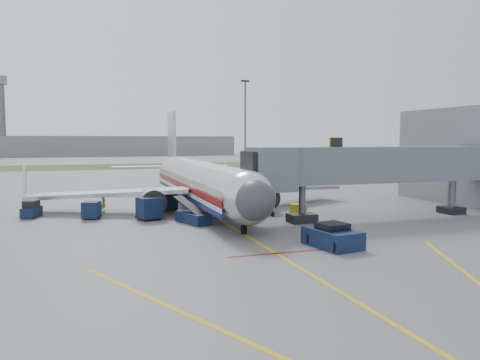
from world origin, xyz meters
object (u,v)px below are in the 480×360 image
object	(u,v)px
belt_loader	(193,217)
baggage_tug	(31,210)
pushback_tug	(332,237)
airliner	(200,181)
ramp_worker	(104,203)

from	to	relation	value
belt_loader	baggage_tug	bearing A→B (deg)	150.88
pushback_tug	baggage_tug	size ratio (longest dim) A/B	1.69
pushback_tug	belt_loader	size ratio (longest dim) A/B	0.95
airliner	belt_loader	size ratio (longest dim) A/B	8.47
pushback_tug	ramp_worker	bearing A→B (deg)	123.90
pushback_tug	baggage_tug	xyz separation A→B (m)	(-19.16, 17.96, 0.02)
ramp_worker	pushback_tug	bearing A→B (deg)	-119.56
airliner	ramp_worker	bearing A→B (deg)	175.21
pushback_tug	ramp_worker	world-z (taller)	ramp_worker
airliner	belt_loader	xyz separation A→B (m)	(-2.52, -7.83, -2.15)
airliner	pushback_tug	distance (m)	19.27
baggage_tug	belt_loader	xyz separation A→B (m)	(12.64, -7.04, -0.16)
pushback_tug	baggage_tug	distance (m)	26.26
airliner	baggage_tug	size ratio (longest dim) A/B	15.10
ramp_worker	airliner	bearing A→B (deg)	-68.25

